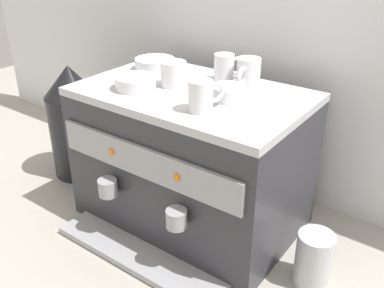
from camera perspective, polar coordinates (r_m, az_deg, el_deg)
ground_plane at (r=1.45m, az=0.00°, el=-9.40°), size 4.00×4.00×0.00m
tiled_backsplash_wall at (r=1.50m, az=7.42°, el=11.51°), size 2.80×0.03×0.94m
espresso_machine at (r=1.33m, az=-0.12°, el=-1.95°), size 0.66×0.53×0.44m
ceramic_cup_0 at (r=1.32m, az=4.40°, el=10.02°), size 0.07×0.10×0.08m
ceramic_cup_1 at (r=1.28m, az=-2.29°, el=9.29°), size 0.08×0.11×0.07m
ceramic_cup_2 at (r=1.28m, az=7.38°, el=9.33°), size 0.07×0.11×0.08m
ceramic_cup_3 at (r=1.09m, az=1.32°, el=6.40°), size 0.06×0.10×0.08m
ceramic_bowl_0 at (r=1.26m, az=-7.46°, el=7.99°), size 0.12×0.12×0.04m
ceramic_bowl_1 at (r=1.17m, az=4.78°, el=6.68°), size 0.09×0.09×0.04m
ceramic_bowl_2 at (r=1.43m, az=-4.90°, el=10.42°), size 0.13×0.13×0.04m
coffee_grinder at (r=1.66m, az=-15.21°, el=2.96°), size 0.19×0.19×0.43m
milk_pitcher at (r=1.22m, az=15.71°, el=-14.38°), size 0.10×0.10×0.16m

